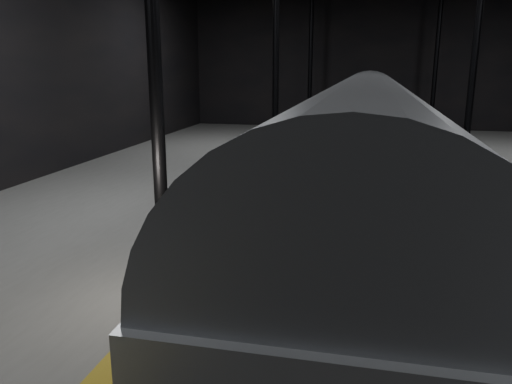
% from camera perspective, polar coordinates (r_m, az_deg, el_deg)
% --- Properties ---
extents(ground, '(44.00, 44.00, 0.00)m').
position_cam_1_polar(ground, '(13.73, 11.64, -7.98)').
color(ground, black).
rests_on(ground, ground).
extents(platform_left, '(9.00, 43.80, 1.00)m').
position_cam_1_polar(platform_left, '(15.52, -17.16, -3.73)').
color(platform_left, '#585855').
rests_on(platform_left, ground).
extents(tactile_strip, '(0.50, 43.80, 0.01)m').
position_cam_1_polar(tactile_strip, '(13.79, -1.77, -3.13)').
color(tactile_strip, olive).
rests_on(tactile_strip, platform_left).
extents(track, '(2.40, 43.00, 0.24)m').
position_cam_1_polar(track, '(13.70, 11.65, -7.71)').
color(track, '#3F3328').
rests_on(track, ground).
extents(train, '(2.71, 18.02, 4.82)m').
position_cam_1_polar(train, '(11.58, 12.12, 1.76)').
color(train, '#9FA2A7').
rests_on(train, ground).
extents(woman, '(0.67, 0.51, 1.66)m').
position_cam_1_polar(woman, '(11.77, -6.99, -2.12)').
color(woman, '#8D7256').
rests_on(woman, platform_left).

